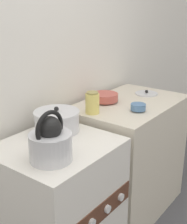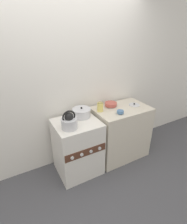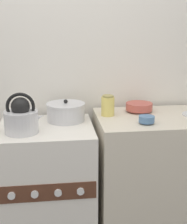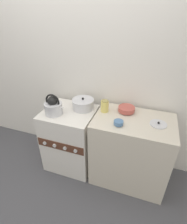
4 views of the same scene
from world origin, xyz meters
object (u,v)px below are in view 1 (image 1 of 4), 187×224
at_px(stove, 59,211).
at_px(storage_jar, 92,103).
at_px(kettle, 51,142).
at_px(loose_pot_lid, 146,94).
at_px(enamel_bowl, 105,97).
at_px(cooking_pot, 57,121).
at_px(small_ceramic_bowl, 138,107).

distance_m(stove, storage_jar, 0.69).
xyz_separation_m(kettle, loose_pot_lid, (1.17, 0.11, -0.05)).
bearing_deg(enamel_bowl, cooking_pot, -176.93).
height_order(kettle, storage_jar, kettle).
distance_m(stove, small_ceramic_bowl, 0.82).
bearing_deg(small_ceramic_bowl, kettle, 177.26).
bearing_deg(stove, small_ceramic_bowl, -12.12).
relative_size(stove, storage_jar, 5.98).
xyz_separation_m(stove, small_ceramic_bowl, (0.64, -0.14, 0.49)).
height_order(enamel_bowl, loose_pot_lid, enamel_bowl).
bearing_deg(kettle, storage_jar, 17.74).
bearing_deg(storage_jar, loose_pot_lid, -7.04).
bearing_deg(cooking_pot, small_ceramic_bowl, -27.66).
distance_m(kettle, storage_jar, 0.59).
height_order(storage_jar, loose_pot_lid, storage_jar).
bearing_deg(stove, storage_jar, 10.71).
bearing_deg(cooking_pot, loose_pot_lid, -7.54).
bearing_deg(loose_pot_lid, small_ceramic_bowl, -159.74).
bearing_deg(storage_jar, small_ceramic_bowl, -45.84).
bearing_deg(kettle, cooking_pot, 38.87).
height_order(cooking_pot, storage_jar, storage_jar).
distance_m(stove, enamel_bowl, 0.85).
distance_m(kettle, loose_pot_lid, 1.17).
xyz_separation_m(stove, storage_jar, (0.43, 0.08, 0.53)).
distance_m(kettle, cooking_pot, 0.36).
xyz_separation_m(kettle, cooking_pot, (0.28, 0.22, -0.03)).
height_order(enamel_bowl, small_ceramic_bowl, enamel_bowl).
bearing_deg(enamel_bowl, storage_jar, -163.46).
relative_size(enamel_bowl, small_ceramic_bowl, 1.91).
xyz_separation_m(stove, cooking_pot, (0.14, 0.12, 0.49)).
relative_size(kettle, cooking_pot, 0.95).
distance_m(stove, kettle, 0.54).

